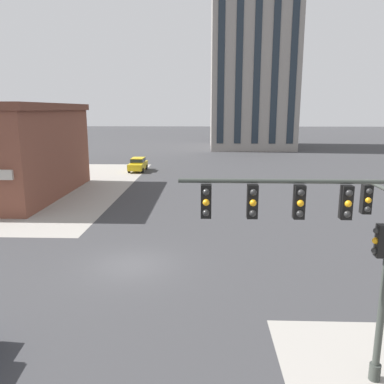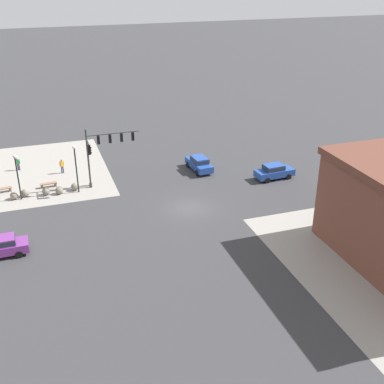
{
  "view_description": "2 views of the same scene",
  "coord_description": "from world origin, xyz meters",
  "px_view_note": "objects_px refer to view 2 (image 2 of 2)",
  "views": [
    {
      "loc": [
        3.69,
        -18.14,
        7.66
      ],
      "look_at": [
        2.93,
        3.3,
        3.07
      ],
      "focal_mm": 36.36,
      "sensor_mm": 36.0,
      "label": 1
    },
    {
      "loc": [
        13.6,
        40.84,
        22.04
      ],
      "look_at": [
        1.46,
        5.0,
        4.19
      ],
      "focal_mm": 45.52,
      "sensor_mm": 36.0,
      "label": 2
    }
  ],
  "objects_px": {
    "bench_near_signal": "(49,184)",
    "street_lamp_mid_sidewalk": "(17,171)",
    "bollard_sphere_curb_c": "(46,191)",
    "car_main_northbound_far": "(274,171)",
    "bench_mid_block": "(3,189)",
    "bollard_sphere_curb_b": "(59,190)",
    "pedestrian_at_curb": "(18,163)",
    "car_main_southbound_near": "(199,163)",
    "car_main_southbound_far": "(1,246)",
    "bollard_sphere_curb_e": "(14,196)",
    "traffic_signal_main": "(101,148)",
    "bollard_sphere_curb_d": "(25,193)",
    "pedestrian_walking_east": "(62,165)",
    "bollard_sphere_curb_a": "(75,187)",
    "street_lamp_corner_near": "(76,163)"
  },
  "relations": [
    {
      "from": "pedestrian_walking_east",
      "to": "car_main_northbound_far",
      "type": "distance_m",
      "value": 24.26
    },
    {
      "from": "traffic_signal_main",
      "to": "bench_mid_block",
      "type": "xyz_separation_m",
      "value": [
        10.41,
        -1.85,
        -4.04
      ]
    },
    {
      "from": "car_main_northbound_far",
      "to": "car_main_southbound_far",
      "type": "xyz_separation_m",
      "value": [
        28.8,
        7.13,
        0.0
      ]
    },
    {
      "from": "bollard_sphere_curb_a",
      "to": "street_lamp_mid_sidewalk",
      "type": "xyz_separation_m",
      "value": [
        5.5,
        0.48,
        2.71
      ]
    },
    {
      "from": "traffic_signal_main",
      "to": "bench_near_signal",
      "type": "bearing_deg",
      "value": -15.98
    },
    {
      "from": "car_main_southbound_near",
      "to": "street_lamp_corner_near",
      "type": "bearing_deg",
      "value": 6.13
    },
    {
      "from": "street_lamp_corner_near",
      "to": "bollard_sphere_curb_a",
      "type": "bearing_deg",
      "value": -62.07
    },
    {
      "from": "bollard_sphere_curb_c",
      "to": "bench_mid_block",
      "type": "distance_m",
      "value": 4.81
    },
    {
      "from": "bollard_sphere_curb_c",
      "to": "bollard_sphere_curb_d",
      "type": "relative_size",
      "value": 1.0
    },
    {
      "from": "bollard_sphere_curb_a",
      "to": "street_lamp_mid_sidewalk",
      "type": "relative_size",
      "value": 0.17
    },
    {
      "from": "car_main_southbound_near",
      "to": "bollard_sphere_curb_c",
      "type": "bearing_deg",
      "value": 3.86
    },
    {
      "from": "traffic_signal_main",
      "to": "pedestrian_walking_east",
      "type": "xyz_separation_m",
      "value": [
        3.94,
        -5.19,
        -3.41
      ]
    },
    {
      "from": "car_main_southbound_far",
      "to": "pedestrian_walking_east",
      "type": "bearing_deg",
      "value": -111.24
    },
    {
      "from": "street_lamp_mid_sidewalk",
      "to": "street_lamp_corner_near",
      "type": "bearing_deg",
      "value": 179.02
    },
    {
      "from": "car_main_southbound_far",
      "to": "bollard_sphere_curb_a",
      "type": "bearing_deg",
      "value": -122.86
    },
    {
      "from": "bollard_sphere_curb_e",
      "to": "car_main_southbound_far",
      "type": "height_order",
      "value": "car_main_southbound_far"
    },
    {
      "from": "traffic_signal_main",
      "to": "bench_mid_block",
      "type": "height_order",
      "value": "traffic_signal_main"
    },
    {
      "from": "car_main_southbound_near",
      "to": "car_main_southbound_far",
      "type": "xyz_separation_m",
      "value": [
        21.63,
        12.09,
        0.0
      ]
    },
    {
      "from": "bollard_sphere_curb_d",
      "to": "car_main_northbound_far",
      "type": "xyz_separation_m",
      "value": [
        -26.69,
        4.11,
        0.51
      ]
    },
    {
      "from": "bench_mid_block",
      "to": "car_main_northbound_far",
      "type": "bearing_deg",
      "value": 168.4
    },
    {
      "from": "street_lamp_corner_near",
      "to": "street_lamp_mid_sidewalk",
      "type": "xyz_separation_m",
      "value": [
        5.81,
        -0.1,
        -0.16
      ]
    },
    {
      "from": "traffic_signal_main",
      "to": "street_lamp_mid_sidewalk",
      "type": "relative_size",
      "value": 1.33
    },
    {
      "from": "bench_mid_block",
      "to": "car_main_northbound_far",
      "type": "relative_size",
      "value": 0.41
    },
    {
      "from": "bollard_sphere_curb_a",
      "to": "bollard_sphere_curb_c",
      "type": "xyz_separation_m",
      "value": [
        3.0,
        0.24,
        0.0
      ]
    },
    {
      "from": "bollard_sphere_curb_c",
      "to": "pedestrian_at_curb",
      "type": "distance_m",
      "value": 8.49
    },
    {
      "from": "street_lamp_corner_near",
      "to": "car_main_southbound_far",
      "type": "xyz_separation_m",
      "value": [
        7.51,
        10.57,
        -2.36
      ]
    },
    {
      "from": "car_main_southbound_near",
      "to": "bollard_sphere_curb_e",
      "type": "bearing_deg",
      "value": 3.25
    },
    {
      "from": "traffic_signal_main",
      "to": "bench_mid_block",
      "type": "distance_m",
      "value": 11.32
    },
    {
      "from": "bench_near_signal",
      "to": "street_lamp_mid_sidewalk",
      "type": "distance_m",
      "value": 4.56
    },
    {
      "from": "car_main_southbound_far",
      "to": "car_main_southbound_near",
      "type": "bearing_deg",
      "value": -150.8
    },
    {
      "from": "bollard_sphere_curb_b",
      "to": "bollard_sphere_curb_c",
      "type": "bearing_deg",
      "value": -7.51
    },
    {
      "from": "car_main_southbound_near",
      "to": "car_main_southbound_far",
      "type": "relative_size",
      "value": 1.02
    },
    {
      "from": "pedestrian_walking_east",
      "to": "car_main_southbound_near",
      "type": "height_order",
      "value": "car_main_southbound_near"
    },
    {
      "from": "bench_mid_block",
      "to": "bollard_sphere_curb_d",
      "type": "bearing_deg",
      "value": 140.52
    },
    {
      "from": "car_main_northbound_far",
      "to": "pedestrian_at_curb",
      "type": "bearing_deg",
      "value": -23.52
    },
    {
      "from": "traffic_signal_main",
      "to": "bench_mid_block",
      "type": "relative_size",
      "value": 3.55
    },
    {
      "from": "bollard_sphere_curb_a",
      "to": "pedestrian_at_curb",
      "type": "distance_m",
      "value": 9.64
    },
    {
      "from": "traffic_signal_main",
      "to": "bollard_sphere_curb_c",
      "type": "bearing_deg",
      "value": 2.84
    },
    {
      "from": "bollard_sphere_curb_b",
      "to": "pedestrian_at_curb",
      "type": "distance_m",
      "value": 9.15
    },
    {
      "from": "pedestrian_at_curb",
      "to": "traffic_signal_main",
      "type": "bearing_deg",
      "value": 138.37
    },
    {
      "from": "bollard_sphere_curb_a",
      "to": "bench_mid_block",
      "type": "height_order",
      "value": "bollard_sphere_curb_a"
    },
    {
      "from": "bollard_sphere_curb_c",
      "to": "car_main_northbound_far",
      "type": "height_order",
      "value": "car_main_northbound_far"
    },
    {
      "from": "car_main_southbound_far",
      "to": "pedestrian_at_curb",
      "type": "bearing_deg",
      "value": -94.77
    },
    {
      "from": "car_main_northbound_far",
      "to": "car_main_southbound_near",
      "type": "distance_m",
      "value": 8.71
    },
    {
      "from": "car_main_southbound_near",
      "to": "street_lamp_mid_sidewalk",
      "type": "bearing_deg",
      "value": 4.07
    },
    {
      "from": "car_main_southbound_far",
      "to": "bench_mid_block",
      "type": "bearing_deg",
      "value": -89.58
    },
    {
      "from": "bollard_sphere_curb_d",
      "to": "street_lamp_mid_sidewalk",
      "type": "height_order",
      "value": "street_lamp_mid_sidewalk"
    },
    {
      "from": "traffic_signal_main",
      "to": "bollard_sphere_curb_e",
      "type": "relative_size",
      "value": 7.95
    },
    {
      "from": "traffic_signal_main",
      "to": "bollard_sphere_curb_a",
      "type": "xyz_separation_m",
      "value": [
        3.11,
        0.06,
        -3.96
      ]
    },
    {
      "from": "bollard_sphere_curb_c",
      "to": "car_main_northbound_far",
      "type": "xyz_separation_m",
      "value": [
        -24.59,
        3.78,
        0.51
      ]
    }
  ]
}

